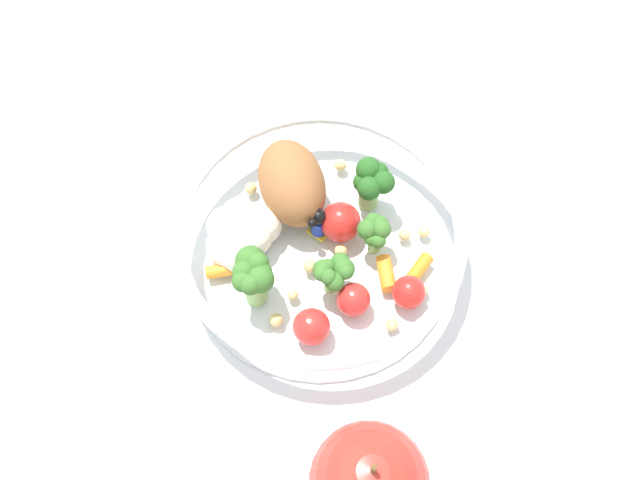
{
  "coord_description": "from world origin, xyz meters",
  "views": [
    {
      "loc": [
        -0.27,
        0.11,
        0.52
      ],
      "look_at": [
        -0.01,
        0.01,
        0.03
      ],
      "focal_mm": 39.64,
      "sensor_mm": 36.0,
      "label": 1
    }
  ],
  "objects": [
    {
      "name": "ground_plane",
      "position": [
        0.0,
        0.0,
        0.0
      ],
      "size": [
        2.4,
        2.4,
        0.0
      ],
      "primitive_type": "plane",
      "color": "white"
    },
    {
      "name": "food_container",
      "position": [
        -0.0,
        0.01,
        0.03
      ],
      "size": [
        0.23,
        0.23,
        0.07
      ],
      "color": "white",
      "rests_on": "ground_plane"
    }
  ]
}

